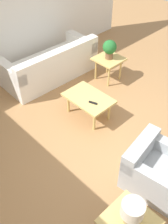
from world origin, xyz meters
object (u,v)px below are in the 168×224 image
object	(u,v)px
side_table_lamp	(129,224)
sofa	(51,66)
armchair	(157,171)
table_lamp	(132,211)
coffee_table	(88,100)
potted_plant	(110,48)
side_table_plant	(109,61)

from	to	relation	value
side_table_lamp	sofa	bearing A→B (deg)	-25.29
armchair	table_lamp	world-z (taller)	table_lamp
coffee_table	potted_plant	size ratio (longest dim) A/B	2.16
side_table_plant	table_lamp	distance (m)	3.68
armchair	table_lamp	distance (m)	1.14
coffee_table	potted_plant	world-z (taller)	potted_plant
side_table_plant	potted_plant	bearing A→B (deg)	0.00
coffee_table	potted_plant	xyz separation A→B (m)	(0.58, -1.21, 0.40)
table_lamp	side_table_lamp	bearing A→B (deg)	0.00
armchair	potted_plant	size ratio (longest dim) A/B	2.38
side_table_plant	side_table_lamp	distance (m)	3.67
sofa	table_lamp	distance (m)	3.98
side_table_plant	sofa	bearing A→B (deg)	42.58
potted_plant	side_table_lamp	bearing A→B (deg)	135.61
potted_plant	table_lamp	xyz separation A→B (m)	(-2.62, 2.57, -0.02)
potted_plant	table_lamp	size ratio (longest dim) A/B	1.15
sofa	table_lamp	world-z (taller)	table_lamp
side_table_plant	table_lamp	world-z (taller)	table_lamp
coffee_table	side_table_plant	xyz separation A→B (m)	(0.58, -1.21, 0.08)
sofa	coffee_table	world-z (taller)	sofa
sofa	armchair	bearing A→B (deg)	79.61
side_table_plant	coffee_table	bearing A→B (deg)	115.69
armchair	potted_plant	bearing A→B (deg)	48.23
sofa	side_table_plant	distance (m)	1.31
sofa	table_lamp	size ratio (longest dim) A/B	5.98
coffee_table	side_table_plant	world-z (taller)	side_table_plant
sofa	armchair	distance (m)	3.39
side_table_lamp	table_lamp	bearing A→B (deg)	0.00
side_table_plant	armchair	bearing A→B (deg)	146.49
sofa	side_table_lamp	xyz separation A→B (m)	(-3.58, 1.69, 0.16)
armchair	table_lamp	xyz separation A→B (m)	(-0.26, 1.00, 0.48)
table_lamp	side_table_plant	bearing A→B (deg)	-44.39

